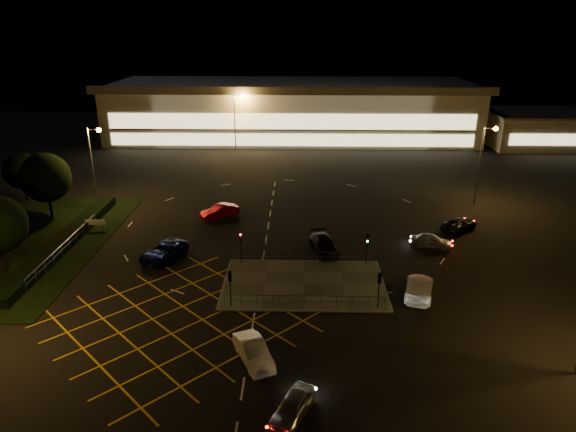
{
  "coord_description": "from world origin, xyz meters",
  "views": [
    {
      "loc": [
        1.5,
        -42.63,
        21.96
      ],
      "look_at": [
        0.31,
        9.86,
        2.0
      ],
      "focal_mm": 32.0,
      "sensor_mm": 36.0,
      "label": 1
    }
  ],
  "objects_px": {
    "signal_sw": "(230,281)",
    "signal_ne": "(367,243)",
    "car_queue_white": "(253,352)",
    "car_right_silver": "(431,241)",
    "signal_nw": "(241,241)",
    "car_east_grey": "(459,224)",
    "signal_se": "(379,283)",
    "car_left_blue": "(164,252)",
    "car_near_silver": "(292,407)",
    "car_approach_white": "(419,287)",
    "car_circ_red": "(220,211)",
    "car_far_dkgrey": "(324,245)"
  },
  "relations": [
    {
      "from": "car_near_silver",
      "to": "car_left_blue",
      "type": "height_order",
      "value": "car_left_blue"
    },
    {
      "from": "signal_se",
      "to": "car_near_silver",
      "type": "xyz_separation_m",
      "value": [
        -6.78,
        -12.37,
        -1.68
      ]
    },
    {
      "from": "signal_se",
      "to": "car_queue_white",
      "type": "distance_m",
      "value": 12.02
    },
    {
      "from": "car_queue_white",
      "to": "car_circ_red",
      "type": "height_order",
      "value": "car_circ_red"
    },
    {
      "from": "signal_se",
      "to": "car_near_silver",
      "type": "distance_m",
      "value": 14.21
    },
    {
      "from": "signal_ne",
      "to": "car_approach_white",
      "type": "xyz_separation_m",
      "value": [
        3.79,
        -5.79,
        -1.58
      ]
    },
    {
      "from": "car_east_grey",
      "to": "signal_nw",
      "type": "bearing_deg",
      "value": 69.67
    },
    {
      "from": "signal_se",
      "to": "car_queue_white",
      "type": "bearing_deg",
      "value": 36.84
    },
    {
      "from": "car_near_silver",
      "to": "car_right_silver",
      "type": "relative_size",
      "value": 0.97
    },
    {
      "from": "signal_sw",
      "to": "car_left_blue",
      "type": "xyz_separation_m",
      "value": [
        -7.75,
        8.92,
        -1.58
      ]
    },
    {
      "from": "signal_se",
      "to": "signal_ne",
      "type": "xyz_separation_m",
      "value": [
        0.0,
        7.99,
        0.0
      ]
    },
    {
      "from": "car_far_dkgrey",
      "to": "car_approach_white",
      "type": "distance_m",
      "value": 11.7
    },
    {
      "from": "signal_ne",
      "to": "car_queue_white",
      "type": "distance_m",
      "value": 17.96
    },
    {
      "from": "car_near_silver",
      "to": "car_east_grey",
      "type": "bearing_deg",
      "value": 82.37
    },
    {
      "from": "signal_se",
      "to": "car_right_silver",
      "type": "height_order",
      "value": "signal_se"
    },
    {
      "from": "car_queue_white",
      "to": "car_far_dkgrey",
      "type": "height_order",
      "value": "car_far_dkgrey"
    },
    {
      "from": "car_right_silver",
      "to": "car_circ_red",
      "type": "xyz_separation_m",
      "value": [
        -23.18,
        8.1,
        0.06
      ]
    },
    {
      "from": "car_left_blue",
      "to": "car_east_grey",
      "type": "height_order",
      "value": "car_left_blue"
    },
    {
      "from": "signal_sw",
      "to": "signal_ne",
      "type": "distance_m",
      "value": 14.41
    },
    {
      "from": "car_left_blue",
      "to": "car_east_grey",
      "type": "bearing_deg",
      "value": 37.12
    },
    {
      "from": "signal_nw",
      "to": "car_near_silver",
      "type": "height_order",
      "value": "signal_nw"
    },
    {
      "from": "signal_nw",
      "to": "car_east_grey",
      "type": "bearing_deg",
      "value": 21.48
    },
    {
      "from": "signal_se",
      "to": "car_circ_red",
      "type": "bearing_deg",
      "value": -52.16
    },
    {
      "from": "car_right_silver",
      "to": "car_circ_red",
      "type": "distance_m",
      "value": 24.56
    },
    {
      "from": "signal_se",
      "to": "signal_ne",
      "type": "bearing_deg",
      "value": -90.0
    },
    {
      "from": "car_far_dkgrey",
      "to": "car_right_silver",
      "type": "bearing_deg",
      "value": -5.29
    },
    {
      "from": "car_circ_red",
      "to": "car_approach_white",
      "type": "relative_size",
      "value": 0.86
    },
    {
      "from": "signal_nw",
      "to": "car_left_blue",
      "type": "relative_size",
      "value": 0.56
    },
    {
      "from": "car_queue_white",
      "to": "signal_se",
      "type": "bearing_deg",
      "value": 11.94
    },
    {
      "from": "car_right_silver",
      "to": "car_queue_white",
      "type": "bearing_deg",
      "value": 155.64
    },
    {
      "from": "car_far_dkgrey",
      "to": "car_near_silver",
      "type": "bearing_deg",
      "value": -109.4
    },
    {
      "from": "signal_se",
      "to": "signal_nw",
      "type": "distance_m",
      "value": 14.41
    },
    {
      "from": "car_left_blue",
      "to": "car_east_grey",
      "type": "distance_m",
      "value": 32.35
    },
    {
      "from": "signal_se",
      "to": "car_near_silver",
      "type": "bearing_deg",
      "value": 61.26
    },
    {
      "from": "signal_sw",
      "to": "car_right_silver",
      "type": "height_order",
      "value": "signal_sw"
    },
    {
      "from": "car_left_blue",
      "to": "car_right_silver",
      "type": "xyz_separation_m",
      "value": [
        27.02,
        3.48,
        -0.07
      ]
    },
    {
      "from": "signal_sw",
      "to": "car_far_dkgrey",
      "type": "xyz_separation_m",
      "value": [
        8.07,
        10.99,
        -1.59
      ]
    },
    {
      "from": "signal_nw",
      "to": "car_circ_red",
      "type": "distance_m",
      "value": 13.21
    },
    {
      "from": "car_east_grey",
      "to": "car_queue_white",
      "type": "bearing_deg",
      "value": 97.39
    },
    {
      "from": "signal_sw",
      "to": "car_queue_white",
      "type": "xyz_separation_m",
      "value": [
        2.47,
        -7.14,
        -1.61
      ]
    },
    {
      "from": "car_queue_white",
      "to": "signal_ne",
      "type": "bearing_deg",
      "value": 32.88
    },
    {
      "from": "car_far_dkgrey",
      "to": "car_circ_red",
      "type": "distance_m",
      "value": 15.3
    },
    {
      "from": "car_near_silver",
      "to": "car_approach_white",
      "type": "bearing_deg",
      "value": 78.12
    },
    {
      "from": "signal_sw",
      "to": "car_right_silver",
      "type": "distance_m",
      "value": 22.96
    },
    {
      "from": "car_queue_white",
      "to": "car_right_silver",
      "type": "height_order",
      "value": "car_queue_white"
    },
    {
      "from": "signal_sw",
      "to": "car_far_dkgrey",
      "type": "distance_m",
      "value": 13.73
    },
    {
      "from": "car_left_blue",
      "to": "car_approach_white",
      "type": "xyz_separation_m",
      "value": [
        23.54,
        -6.72,
        0.01
      ]
    },
    {
      "from": "signal_ne",
      "to": "car_east_grey",
      "type": "distance_m",
      "value": 14.86
    },
    {
      "from": "car_near_silver",
      "to": "car_left_blue",
      "type": "xyz_separation_m",
      "value": [
        -12.97,
        21.29,
        0.09
      ]
    },
    {
      "from": "car_queue_white",
      "to": "signal_sw",
      "type": "bearing_deg",
      "value": 84.14
    }
  ]
}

